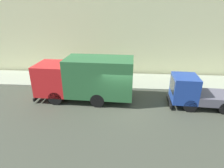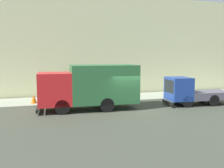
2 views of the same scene
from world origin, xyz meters
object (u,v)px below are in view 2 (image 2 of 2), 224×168
at_px(large_utility_truck, 90,86).
at_px(pedestrian_standing, 48,93).
at_px(traffic_cone_orange, 34,99).
at_px(street_sign_post, 88,82).
at_px(pedestrian_walking, 71,88).
at_px(small_flatbed_truck, 191,92).

xyz_separation_m(large_utility_truck, pedestrian_standing, (2.82, 2.93, -0.81)).
relative_size(traffic_cone_orange, street_sign_post, 0.25).
bearing_deg(street_sign_post, large_utility_truck, 173.35).
bearing_deg(traffic_cone_orange, pedestrian_walking, -60.74).
bearing_deg(street_sign_post, traffic_cone_orange, 82.80).
xyz_separation_m(large_utility_truck, pedestrian_walking, (4.81, 0.83, -0.77)).
bearing_deg(large_utility_truck, small_flatbed_truck, -91.49).
bearing_deg(pedestrian_standing, large_utility_truck, 118.11).
bearing_deg(small_flatbed_truck, pedestrian_walking, 62.26).
distance_m(traffic_cone_orange, street_sign_post, 4.52).
height_order(large_utility_truck, pedestrian_standing, large_utility_truck).
bearing_deg(traffic_cone_orange, small_flatbed_truck, -106.34).
height_order(pedestrian_walking, pedestrian_standing, pedestrian_walking).
xyz_separation_m(pedestrian_walking, pedestrian_standing, (-1.98, 2.10, -0.04)).
relative_size(small_flatbed_truck, pedestrian_walking, 3.23).
relative_size(pedestrian_standing, street_sign_post, 0.58).
height_order(pedestrian_standing, traffic_cone_orange, pedestrian_standing).
distance_m(small_flatbed_truck, pedestrian_walking, 10.34).
bearing_deg(large_utility_truck, street_sign_post, -4.53).
bearing_deg(small_flatbed_truck, large_utility_truck, 89.55).
relative_size(large_utility_truck, traffic_cone_orange, 10.56).
distance_m(small_flatbed_truck, traffic_cone_orange, 12.57).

